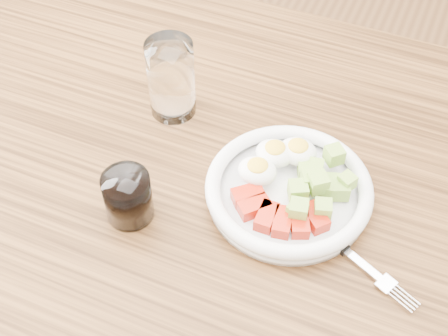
# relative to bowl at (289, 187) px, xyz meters

# --- Properties ---
(dining_table) EXTENTS (1.50, 0.90, 0.77)m
(dining_table) POSITION_rel_bowl_xyz_m (-0.09, -0.02, -0.12)
(dining_table) COLOR brown
(dining_table) RESTS_ON ground
(bowl) EXTENTS (0.24, 0.24, 0.06)m
(bowl) POSITION_rel_bowl_xyz_m (0.00, 0.00, 0.00)
(bowl) COLOR white
(bowl) RESTS_ON dining_table
(fork) EXTENTS (0.20, 0.10, 0.01)m
(fork) POSITION_rel_bowl_xyz_m (0.08, -0.05, -0.02)
(fork) COLOR black
(fork) RESTS_ON dining_table
(water_glass) EXTENTS (0.07, 0.07, 0.13)m
(water_glass) POSITION_rel_bowl_xyz_m (-0.23, 0.10, 0.04)
(water_glass) COLOR white
(water_glass) RESTS_ON dining_table
(coffee_glass) EXTENTS (0.07, 0.07, 0.08)m
(coffee_glass) POSITION_rel_bowl_xyz_m (-0.19, -0.11, 0.02)
(coffee_glass) COLOR white
(coffee_glass) RESTS_ON dining_table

